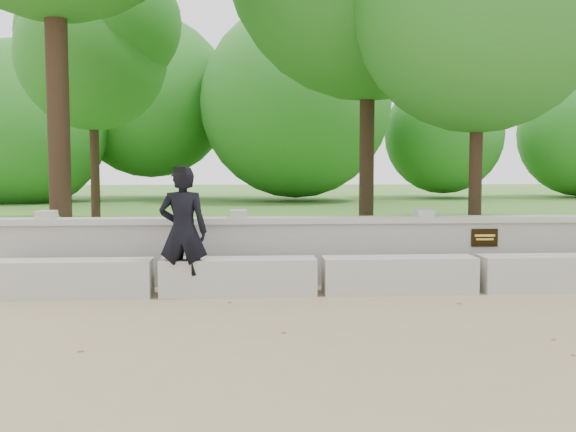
# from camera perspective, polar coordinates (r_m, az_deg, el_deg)

# --- Properties ---
(ground) EXTENTS (80.00, 80.00, 0.00)m
(ground) POSITION_cam_1_polar(r_m,az_deg,el_deg) (6.77, 22.08, -9.30)
(ground) COLOR #917E59
(ground) RESTS_ON ground
(lawn) EXTENTS (40.00, 22.00, 0.25)m
(lawn) POSITION_cam_1_polar(r_m,az_deg,el_deg) (20.18, 4.45, 0.21)
(lawn) COLOR #366421
(lawn) RESTS_ON ground
(concrete_bench) EXTENTS (11.90, 0.45, 0.45)m
(concrete_bench) POSITION_cam_1_polar(r_m,az_deg,el_deg) (8.45, 16.47, -4.95)
(concrete_bench) COLOR #ADAAA3
(concrete_bench) RESTS_ON ground
(parapet_wall) EXTENTS (12.50, 0.35, 0.90)m
(parapet_wall) POSITION_cam_1_polar(r_m,az_deg,el_deg) (9.06, 14.96, -2.77)
(parapet_wall) COLOR #A3A09A
(parapet_wall) RESTS_ON ground
(man_main) EXTENTS (0.61, 0.55, 1.59)m
(man_main) POSITION_cam_1_polar(r_m,az_deg,el_deg) (7.78, -9.31, -1.38)
(man_main) COLOR black
(man_main) RESTS_ON ground
(tree_far_left) EXTENTS (3.67, 3.67, 6.17)m
(tree_far_left) POSITION_cam_1_polar(r_m,az_deg,el_deg) (16.90, -17.01, 14.40)
(tree_far_left) COLOR #382619
(tree_far_left) RESTS_ON lawn
(shrub_a) EXTENTS (0.39, 0.32, 0.65)m
(shrub_a) POSITION_cam_1_polar(r_m,az_deg,el_deg) (9.63, -19.77, -1.81)
(shrub_a) COLOR #357C2A
(shrub_a) RESTS_ON lawn
(shrub_b) EXTENTS (0.37, 0.39, 0.55)m
(shrub_b) POSITION_cam_1_polar(r_m,az_deg,el_deg) (10.34, 22.46, -1.75)
(shrub_b) COLOR #357C2A
(shrub_b) RESTS_ON lawn
(shrub_d) EXTENTS (0.41, 0.41, 0.55)m
(shrub_d) POSITION_cam_1_polar(r_m,az_deg,el_deg) (10.10, -7.53, -1.60)
(shrub_d) COLOR #357C2A
(shrub_d) RESTS_ON lawn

